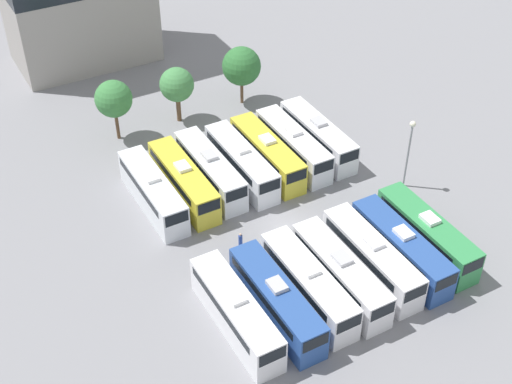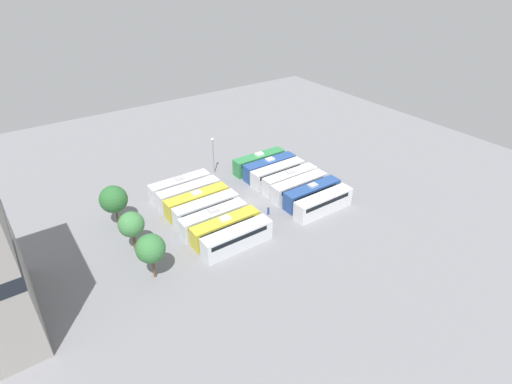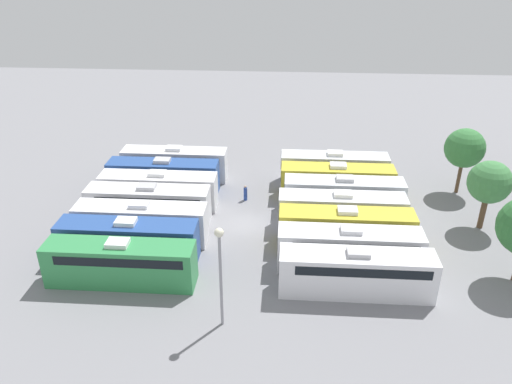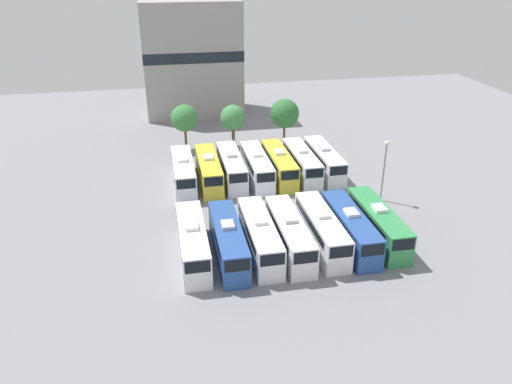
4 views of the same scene
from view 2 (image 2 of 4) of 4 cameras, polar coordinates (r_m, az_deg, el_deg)
name	(u,v)px [view 2 (image 2 of 4)]	position (r m, az deg, el deg)	size (l,w,h in m)	color
ground_plane	(250,203)	(70.60, -0.90, -1.51)	(121.23, 121.23, 0.00)	gray
bus_0	(323,203)	(68.09, 9.59, -1.53)	(2.54, 11.21, 3.67)	silver
bus_1	(312,194)	(70.37, 8.00, -0.22)	(2.54, 11.21, 3.67)	#284C93
bus_2	(299,187)	(72.18, 6.18, 0.77)	(2.54, 11.21, 3.67)	silver
bus_3	(290,180)	(74.23, 4.86, 1.76)	(2.54, 11.21, 3.67)	silver
bus_4	(278,173)	(76.36, 3.11, 2.72)	(2.54, 11.21, 3.67)	silver
bus_5	(270,167)	(78.52, 1.97, 3.60)	(2.54, 11.21, 3.67)	#284C93
bus_6	(259,162)	(80.57, 0.45, 4.37)	(2.54, 11.21, 3.67)	#338C4C
bus_7	(237,238)	(59.34, -2.72, -6.55)	(2.54, 11.21, 3.67)	silver
bus_8	(225,227)	(61.52, -4.39, -5.07)	(2.54, 11.21, 3.67)	gold
bus_9	(214,219)	(63.51, -6.08, -3.87)	(2.54, 11.21, 3.67)	silver
bus_10	(206,209)	(66.07, -7.13, -2.42)	(2.54, 11.21, 3.67)	silver
bus_11	(197,201)	(68.30, -8.42, -1.31)	(2.54, 11.21, 3.67)	gold
bus_12	(189,193)	(70.69, -9.56, -0.21)	(2.54, 11.21, 3.67)	silver
bus_13	(180,186)	(73.10, -10.79, 0.79)	(2.54, 11.21, 3.67)	silver
worker_person	(268,211)	(67.13, 1.77, -2.68)	(0.36, 0.36, 1.60)	navy
light_pole	(213,149)	(78.42, -6.16, 6.07)	(0.60, 0.60, 7.50)	gray
tree_0	(151,249)	(54.28, -14.83, -7.82)	(3.94, 3.94, 6.85)	brown
tree_1	(131,225)	(60.09, -17.39, -4.47)	(3.76, 3.76, 6.42)	brown
tree_2	(114,199)	(66.55, -19.69, -1.00)	(4.39, 4.39, 6.90)	brown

